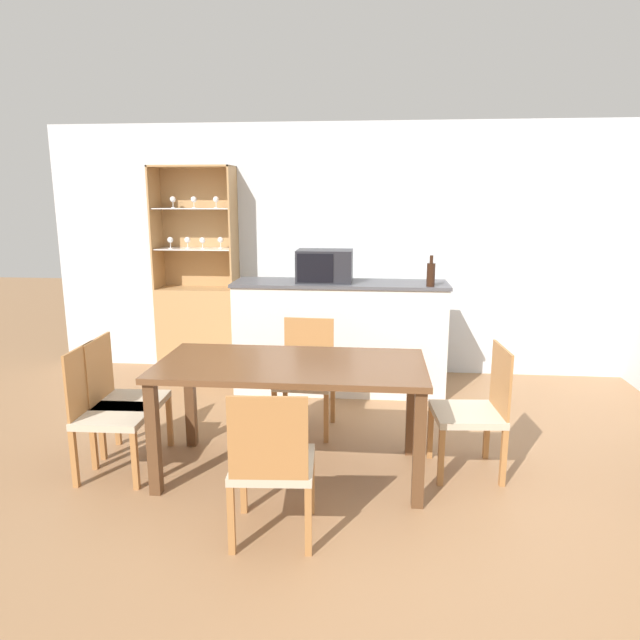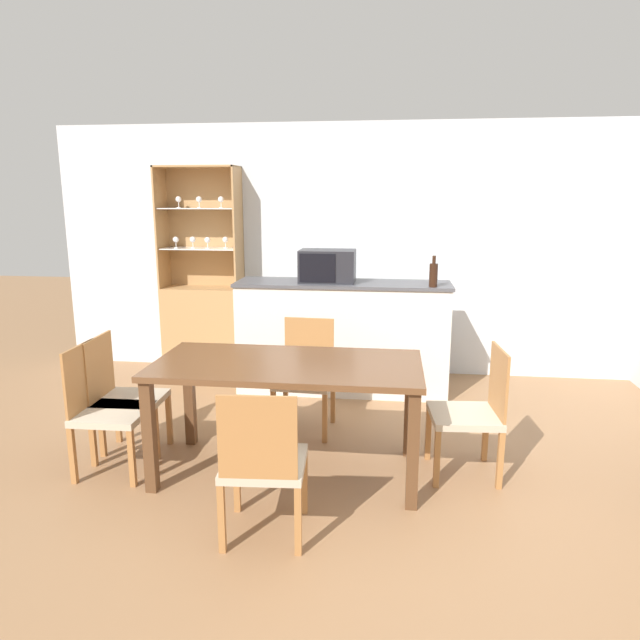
{
  "view_description": "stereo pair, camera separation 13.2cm",
  "coord_description": "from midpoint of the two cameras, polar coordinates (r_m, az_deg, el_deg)",
  "views": [
    {
      "loc": [
        -0.01,
        -3.28,
        1.82
      ],
      "look_at": [
        -0.42,
        1.09,
        0.87
      ],
      "focal_mm": 32.0,
      "sensor_mm": 36.0,
      "label": 1
    },
    {
      "loc": [
        0.12,
        -3.26,
        1.82
      ],
      "look_at": [
        -0.42,
        1.09,
        0.87
      ],
      "focal_mm": 32.0,
      "sensor_mm": 36.0,
      "label": 2
    }
  ],
  "objects": [
    {
      "name": "display_cabinet",
      "position": [
        6.13,
        -12.63,
        0.59
      ],
      "size": [
        0.83,
        0.35,
        2.12
      ],
      "color": "tan",
      "rests_on": "ground_plane"
    },
    {
      "name": "ground_plane",
      "position": [
        3.75,
        4.04,
        -16.91
      ],
      "size": [
        18.0,
        18.0,
        0.0
      ],
      "primitive_type": "plane",
      "color": "#936B47"
    },
    {
      "name": "wine_bottle",
      "position": [
        5.09,
        10.3,
        4.55
      ],
      "size": [
        0.07,
        0.07,
        0.27
      ],
      "color": "black",
      "rests_on": "kitchen_counter"
    },
    {
      "name": "dining_chair_head_far",
      "position": [
        4.53,
        -2.28,
        -5.66
      ],
      "size": [
        0.46,
        0.46,
        0.87
      ],
      "rotation": [
        0.0,
        0.0,
        3.09
      ],
      "color": "#C1B299",
      "rests_on": "ground_plane"
    },
    {
      "name": "dining_chair_side_left_far",
      "position": [
        4.28,
        -19.84,
        -7.46
      ],
      "size": [
        0.45,
        0.45,
        0.87
      ],
      "rotation": [
        0.0,
        0.0,
        -1.53
      ],
      "color": "#C1B299",
      "rests_on": "ground_plane"
    },
    {
      "name": "kitchen_counter",
      "position": [
        5.39,
        1.29,
        -1.69
      ],
      "size": [
        1.99,
        0.54,
        1.05
      ],
      "color": "silver",
      "rests_on": "ground_plane"
    },
    {
      "name": "wall_back",
      "position": [
        5.93,
        4.88,
        6.91
      ],
      "size": [
        6.8,
        0.06,
        2.55
      ],
      "color": "silver",
      "rests_on": "ground_plane"
    },
    {
      "name": "dining_chair_side_left_near",
      "position": [
        4.07,
        -21.34,
        -8.6
      ],
      "size": [
        0.45,
        0.45,
        0.87
      ],
      "rotation": [
        0.0,
        0.0,
        -1.55
      ],
      "color": "#C1B299",
      "rests_on": "ground_plane"
    },
    {
      "name": "microwave",
      "position": [
        5.28,
        -0.26,
        5.43
      ],
      "size": [
        0.51,
        0.34,
        0.3
      ],
      "color": "#232328",
      "rests_on": "kitchen_counter"
    },
    {
      "name": "dining_chair_side_right_far",
      "position": [
        3.94,
        14.24,
        -8.79
      ],
      "size": [
        0.47,
        0.47,
        0.87
      ],
      "rotation": [
        0.0,
        0.0,
        1.65
      ],
      "color": "#C1B299",
      "rests_on": "ground_plane"
    },
    {
      "name": "dining_chair_head_near",
      "position": [
        3.14,
        -6.06,
        -14.14
      ],
      "size": [
        0.47,
        0.47,
        0.87
      ],
      "rotation": [
        0.0,
        0.0,
        0.07
      ],
      "color": "#C1B299",
      "rests_on": "ground_plane"
    },
    {
      "name": "dining_table",
      "position": [
        3.74,
        -3.9,
        -5.7
      ],
      "size": [
        1.74,
        0.84,
        0.77
      ],
      "color": "brown",
      "rests_on": "ground_plane"
    }
  ]
}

